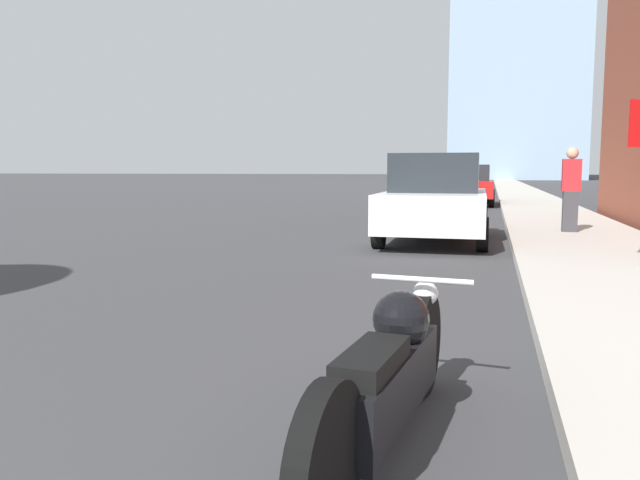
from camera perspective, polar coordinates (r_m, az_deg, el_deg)
sidewalk at (r=39.64m, az=17.77°, el=4.21°), size 2.65×240.00×0.15m
motorcycle at (r=3.23m, az=6.37°, el=-12.07°), size 0.62×2.37×0.77m
parked_car_white at (r=12.37m, az=10.52°, el=3.69°), size 2.04×4.32×1.71m
parked_car_red at (r=25.58m, az=13.46°, el=4.94°), size 1.98×4.44×1.60m
pedestrian at (r=13.64m, az=21.96°, el=4.40°), size 0.36×0.24×1.71m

